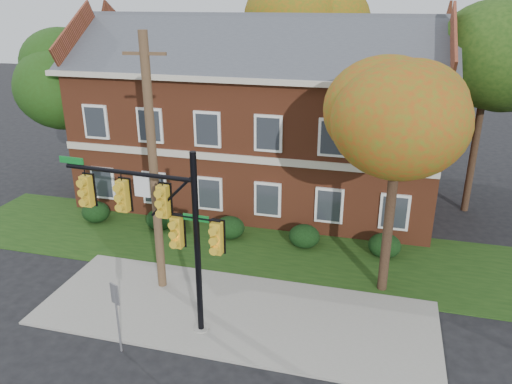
% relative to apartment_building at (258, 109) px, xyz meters
% --- Properties ---
extents(ground, '(120.00, 120.00, 0.00)m').
position_rel_apartment_building_xyz_m(ground, '(2.00, -11.95, -4.99)').
color(ground, black).
rests_on(ground, ground).
extents(sidewalk, '(14.00, 5.00, 0.08)m').
position_rel_apartment_building_xyz_m(sidewalk, '(2.00, -10.95, -4.95)').
color(sidewalk, gray).
rests_on(sidewalk, ground).
extents(grass_strip, '(30.00, 6.00, 0.04)m').
position_rel_apartment_building_xyz_m(grass_strip, '(2.00, -5.95, -4.97)').
color(grass_strip, '#193811').
rests_on(grass_strip, ground).
extents(apartment_building, '(18.80, 8.80, 9.74)m').
position_rel_apartment_building_xyz_m(apartment_building, '(0.00, 0.00, 0.00)').
color(apartment_building, brown).
rests_on(apartment_building, ground).
extents(hedge_far_left, '(1.40, 1.26, 1.05)m').
position_rel_apartment_building_xyz_m(hedge_far_left, '(-7.00, -5.25, -4.46)').
color(hedge_far_left, black).
rests_on(hedge_far_left, ground).
extents(hedge_left, '(1.40, 1.26, 1.05)m').
position_rel_apartment_building_xyz_m(hedge_left, '(-3.50, -5.25, -4.46)').
color(hedge_left, black).
rests_on(hedge_left, ground).
extents(hedge_center, '(1.40, 1.26, 1.05)m').
position_rel_apartment_building_xyz_m(hedge_center, '(0.00, -5.25, -4.46)').
color(hedge_center, black).
rests_on(hedge_center, ground).
extents(hedge_right, '(1.40, 1.26, 1.05)m').
position_rel_apartment_building_xyz_m(hedge_right, '(3.50, -5.25, -4.46)').
color(hedge_right, black).
rests_on(hedge_right, ground).
extents(hedge_far_right, '(1.40, 1.26, 1.05)m').
position_rel_apartment_building_xyz_m(hedge_far_right, '(7.00, -5.25, -4.46)').
color(hedge_far_right, black).
rests_on(hedge_far_right, ground).
extents(tree_near_right, '(4.50, 4.25, 8.58)m').
position_rel_apartment_building_xyz_m(tree_near_right, '(7.22, -8.09, 1.68)').
color(tree_near_right, black).
rests_on(tree_near_right, ground).
extents(tree_left_rear, '(5.40, 5.10, 8.88)m').
position_rel_apartment_building_xyz_m(tree_left_rear, '(-9.73, -1.12, 1.69)').
color(tree_left_rear, black).
rests_on(tree_left_rear, ground).
extents(tree_right_rear, '(6.30, 5.95, 10.62)m').
position_rel_apartment_building_xyz_m(tree_right_rear, '(11.31, 0.86, 3.13)').
color(tree_right_rear, black).
rests_on(tree_right_rear, ground).
extents(tree_far_rear, '(6.84, 6.46, 11.52)m').
position_rel_apartment_building_xyz_m(tree_far_rear, '(1.34, 7.84, 3.86)').
color(tree_far_rear, black).
rests_on(tree_far_rear, ground).
extents(traffic_signal, '(5.65, 0.65, 6.31)m').
position_rel_apartment_building_xyz_m(traffic_signal, '(0.07, -12.13, -1.07)').
color(traffic_signal, gray).
rests_on(traffic_signal, ground).
extents(utility_pole, '(1.49, 0.35, 9.53)m').
position_rel_apartment_building_xyz_m(utility_pole, '(-1.25, -9.95, -0.15)').
color(utility_pole, brown).
rests_on(utility_pole, ground).
extents(sign_post, '(0.35, 0.18, 2.46)m').
position_rel_apartment_building_xyz_m(sign_post, '(-0.90, -13.79, -3.31)').
color(sign_post, slate).
rests_on(sign_post, ground).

